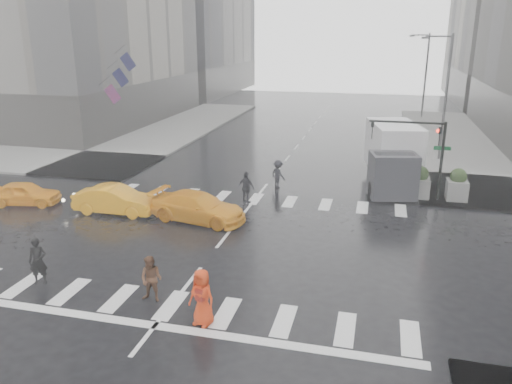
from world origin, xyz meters
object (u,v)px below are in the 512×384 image
(taxi_mid, at_px, (116,200))
(box_truck, at_px, (393,155))
(traffic_signal_pole, at_px, (424,145))
(pedestrian_orange, at_px, (202,297))
(taxi_front, at_px, (25,193))
(pedestrian_brown, at_px, (151,279))

(taxi_mid, bearing_deg, box_truck, -59.64)
(traffic_signal_pole, relative_size, taxi_mid, 1.03)
(pedestrian_orange, xyz_separation_m, taxi_front, (-13.50, 8.80, -0.32))
(traffic_signal_pole, height_order, taxi_mid, traffic_signal_pole)
(taxi_mid, bearing_deg, taxi_front, 88.98)
(pedestrian_orange, xyz_separation_m, box_truck, (6.04, 17.35, 1.01))
(box_truck, bearing_deg, taxi_mid, -161.11)
(traffic_signal_pole, relative_size, taxi_front, 1.19)
(pedestrian_brown, bearing_deg, pedestrian_orange, -21.87)
(taxi_front, relative_size, box_truck, 0.54)
(pedestrian_orange, height_order, taxi_mid, pedestrian_orange)
(taxi_front, xyz_separation_m, taxi_mid, (5.53, 0.00, 0.08))
(pedestrian_brown, xyz_separation_m, taxi_mid, (-5.74, 7.84, -0.12))
(traffic_signal_pole, relative_size, pedestrian_orange, 2.34)
(traffic_signal_pole, bearing_deg, pedestrian_brown, -125.22)
(pedestrian_orange, height_order, taxi_front, pedestrian_orange)
(pedestrian_orange, bearing_deg, traffic_signal_pole, 80.24)
(traffic_signal_pole, height_order, pedestrian_orange, traffic_signal_pole)
(traffic_signal_pole, bearing_deg, pedestrian_orange, -117.00)
(taxi_mid, height_order, box_truck, box_truck)
(box_truck, bearing_deg, pedestrian_orange, -121.69)
(pedestrian_brown, height_order, taxi_mid, pedestrian_brown)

